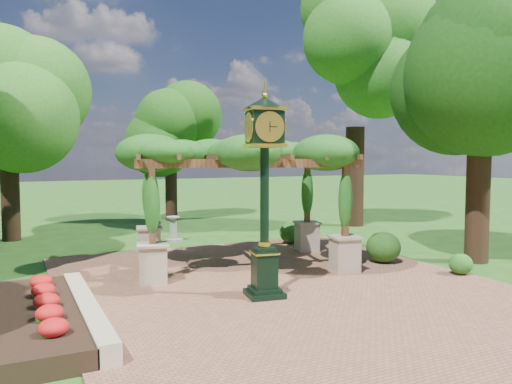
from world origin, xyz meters
name	(u,v)px	position (x,y,z in m)	size (l,w,h in m)	color
ground	(306,297)	(0.00, 0.00, 0.00)	(120.00, 120.00, 0.00)	#1E4714
brick_plaza	(284,286)	(0.00, 1.00, 0.02)	(10.00, 12.00, 0.04)	brown
border_wall	(87,311)	(-4.60, 0.50, 0.20)	(0.35, 5.00, 0.40)	#C6B793
flower_bed	(35,318)	(-5.50, 0.50, 0.18)	(1.50, 5.00, 0.36)	red
pedestal_clock	(265,178)	(-0.85, 0.37, 2.68)	(1.02, 1.02, 4.47)	black
pergola	(241,160)	(0.07, 3.60, 3.04)	(6.55, 4.88, 3.71)	tan
sundial	(173,230)	(-0.44, 8.52, 0.41)	(0.68, 0.68, 0.93)	gray
shrub_front	(461,264)	(4.74, -0.08, 0.31)	(0.61, 0.61, 0.55)	#235B1A
shrub_mid	(383,247)	(3.91, 1.99, 0.49)	(1.00, 1.00, 0.90)	#1F4914
shrub_back	(291,232)	(3.16, 6.02, 0.42)	(0.85, 0.85, 0.77)	#265E1B
tree_west_far	(7,106)	(-5.83, 11.38, 5.00)	(3.79, 3.79, 7.30)	black
tree_north	(171,132)	(1.29, 14.50, 4.35)	(3.27, 3.27, 6.37)	black
tree_east_far	(356,50)	(8.20, 8.96, 7.90)	(4.92, 4.92, 11.54)	black
tree_east_near	(482,60)	(6.55, 0.95, 5.93)	(4.72, 4.72, 8.63)	#352015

